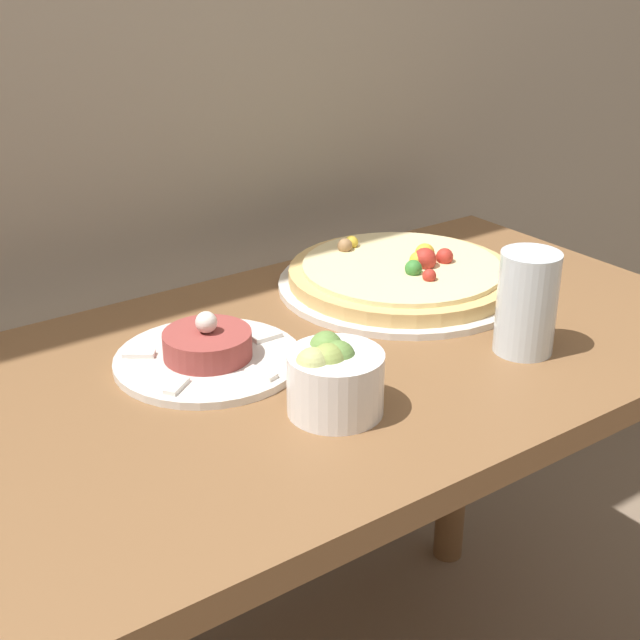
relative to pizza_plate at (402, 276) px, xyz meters
name	(u,v)px	position (x,y,z in m)	size (l,w,h in m)	color
dining_table	(300,441)	(-0.26, -0.11, -0.14)	(1.21, 0.62, 0.72)	brown
pizza_plate	(402,276)	(0.00, 0.00, 0.00)	(0.37, 0.37, 0.07)	silver
tartare_plate	(208,353)	(-0.36, -0.05, 0.00)	(0.24, 0.24, 0.07)	silver
small_bowl	(334,377)	(-0.30, -0.24, 0.03)	(0.11, 0.11, 0.09)	white
drinking_glass	(527,303)	(-0.01, -0.25, 0.05)	(0.08, 0.08, 0.13)	silver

